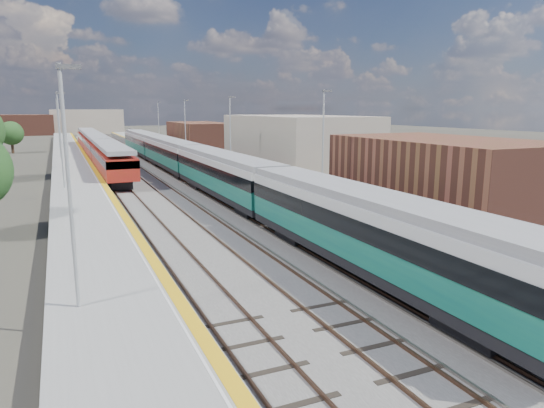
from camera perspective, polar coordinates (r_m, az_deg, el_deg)
ground at (r=59.13m, az=-13.47°, el=3.83°), size 320.00×320.00×0.00m
ballast_bed at (r=61.23m, az=-15.97°, el=3.98°), size 10.50×155.00×0.06m
tracks at (r=62.95m, az=-15.65°, el=4.25°), size 8.96×160.00×0.17m
platform_right at (r=62.62m, az=-9.14°, el=4.88°), size 4.70×155.00×8.52m
platform_left at (r=60.64m, az=-22.38°, el=3.97°), size 4.30×155.00×8.52m
buildings at (r=146.60m, az=-27.33°, el=11.29°), size 72.00×185.50×40.00m
green_train at (r=48.00m, az=-9.30°, el=5.00°), size 2.84×79.03×3.12m
red_train at (r=71.32m, az=-19.88°, el=6.37°), size 2.81×56.96×3.54m
tree_c at (r=90.70m, az=-28.35°, el=7.34°), size 3.85×3.85×5.22m
tree_d at (r=80.72m, az=0.35°, el=8.65°), size 4.34×4.34×5.88m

